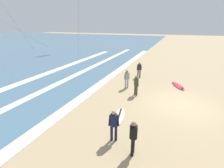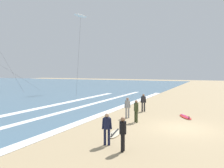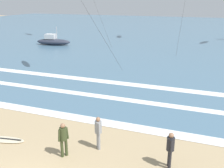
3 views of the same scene
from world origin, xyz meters
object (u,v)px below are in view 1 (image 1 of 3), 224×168
Objects in this scene: surfer_left_far at (127,77)px; surfer_foreground_main at (136,84)px; surfer_mid_group at (114,123)px; surfer_right_near at (139,69)px; surfboard_foreground_flat at (119,116)px; surfboard_left_pile at (178,86)px; surfer_background_far at (133,135)px.

surfer_foreground_main is (-1.17, -1.10, 0.00)m from surfer_left_far.
surfer_mid_group is 5.54m from surfer_foreground_main.
surfer_right_near is 0.74× the size of surfboard_foreground_flat.
surfboard_left_pile is at bearing -63.14° from surfer_left_far.
surfboard_foreground_flat is (2.59, 1.51, -0.91)m from surfer_background_far.
surfer_right_near is at bearing 10.08° from surfer_foreground_main.
surfer_right_near reaches higher than surfboard_left_pile.
surfer_background_far is 0.74× the size of surfboard_foreground_flat.
surfer_mid_group is 0.74× the size of surfboard_left_pile.
surfer_mid_group is at bearing -173.66° from surfer_right_near.
surfer_mid_group is at bearing -167.55° from surfboard_foreground_flat.
surfer_foreground_main is (-4.47, -0.79, 0.00)m from surfer_right_near.
surfer_background_far is 0.74× the size of surfboard_left_pile.
surfer_foreground_main is at bearing 137.19° from surfboard_left_pile.
surfer_background_far and surfer_mid_group have the same top height.
surfer_right_near is at bearing 72.31° from surfboard_left_pile.
surfer_background_far is 1.00× the size of surfer_left_far.
surfer_mid_group is 1.00× the size of surfer_left_far.
surfer_foreground_main is 0.74× the size of surfboard_foreground_flat.
surfer_foreground_main is at bearing 12.78° from surfer_background_far.
surfer_right_near is 8.03m from surfboard_foreground_flat.
surfer_right_near is 1.00× the size of surfer_mid_group.
surfer_left_far is (6.70, 1.41, 0.00)m from surfer_mid_group.
surfboard_left_pile is (9.32, -1.64, -0.91)m from surfer_background_far.
surfer_mid_group is at bearing -176.72° from surfer_foreground_main.
surfer_background_far is 9.51m from surfboard_left_pile.
surfer_foreground_main is 0.74× the size of surfboard_left_pile.
surfer_foreground_main is at bearing -136.84° from surfer_left_far.
surfer_foreground_main is (6.07, 1.38, 0.00)m from surfer_background_far.
surfer_mid_group is at bearing 162.93° from surfboard_left_pile.
surfboard_foreground_flat is at bearing 30.30° from surfer_background_far.
surfer_left_far is at bearing 18.87° from surfer_background_far.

